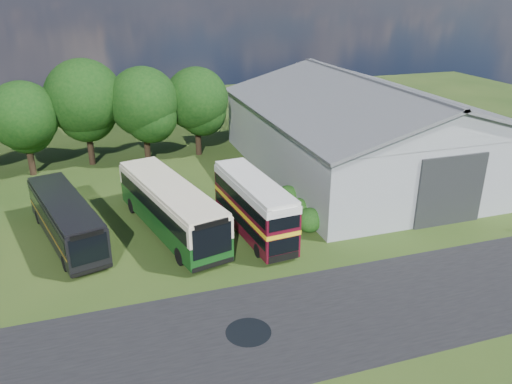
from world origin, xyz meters
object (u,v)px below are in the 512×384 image
object	(u,v)px
storage_shed	(364,124)
bus_maroon_double	(254,207)
bus_green_single	(170,207)
bus_dark_single	(66,219)

from	to	relation	value
storage_shed	bus_maroon_double	distance (m)	16.16
storage_shed	bus_green_single	bearing A→B (deg)	-158.33
storage_shed	bus_dark_single	world-z (taller)	storage_shed
bus_green_single	bus_dark_single	bearing A→B (deg)	159.69
bus_maroon_double	bus_green_single	bearing A→B (deg)	153.58
bus_maroon_double	bus_dark_single	distance (m)	12.04
storage_shed	bus_green_single	size ratio (longest dim) A/B	1.97
bus_green_single	bus_maroon_double	size ratio (longest dim) A/B	1.38
storage_shed	bus_dark_single	distance (m)	25.77
bus_dark_single	bus_green_single	bearing A→B (deg)	-21.80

